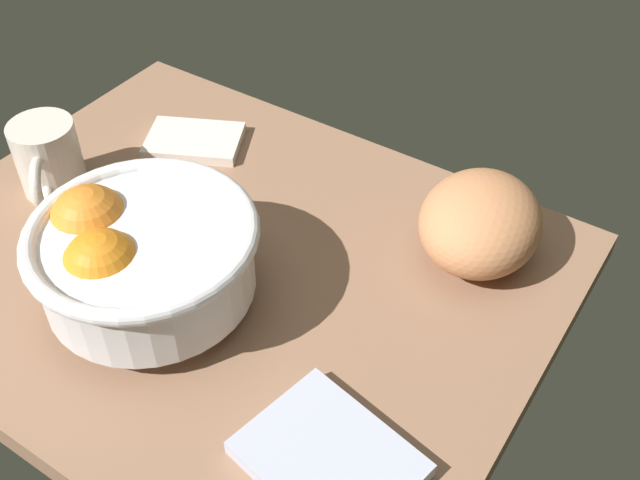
# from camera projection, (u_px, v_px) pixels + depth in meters

# --- Properties ---
(ground_plane) EXTENTS (0.65, 0.52, 0.03)m
(ground_plane) POSITION_uv_depth(u_px,v_px,m) (225.00, 270.00, 0.79)
(ground_plane) COLOR #8C654C
(fruit_bowl) EXTENTS (0.21, 0.21, 0.11)m
(fruit_bowl) POSITION_uv_depth(u_px,v_px,m) (137.00, 254.00, 0.69)
(fruit_bowl) COLOR white
(fruit_bowl) RESTS_ON ground
(bread_loaf) EXTENTS (0.14, 0.16, 0.09)m
(bread_loaf) POSITION_uv_depth(u_px,v_px,m) (480.00, 222.00, 0.75)
(bread_loaf) COLOR #C47F51
(bread_loaf) RESTS_ON ground
(napkin_folded) EXTENTS (0.13, 0.12, 0.01)m
(napkin_folded) POSITION_uv_depth(u_px,v_px,m) (194.00, 141.00, 0.92)
(napkin_folded) COLOR silver
(napkin_folded) RESTS_ON ground
(napkin_spare) EXTENTS (0.15, 0.13, 0.02)m
(napkin_spare) POSITION_uv_depth(u_px,v_px,m) (329.00, 459.00, 0.60)
(napkin_spare) COLOR #B2B7CB
(napkin_spare) RESTS_ON ground
(mug) EXTENTS (0.09, 0.10, 0.08)m
(mug) POSITION_uv_depth(u_px,v_px,m) (48.00, 159.00, 0.83)
(mug) COLOR silver
(mug) RESTS_ON ground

